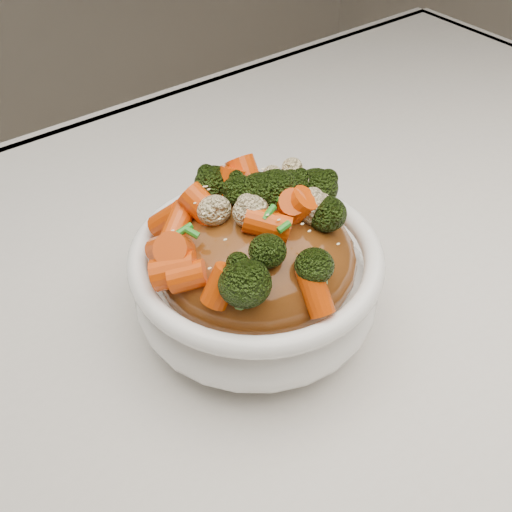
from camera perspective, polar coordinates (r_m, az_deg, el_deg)
dining_table at (r=0.82m, az=3.02°, el=-23.18°), size 1.20×0.80×0.75m
tablecloth at (r=0.52m, az=4.44°, el=-6.66°), size 1.20×0.80×0.04m
bowl at (r=0.47m, az=-0.00°, el=-2.59°), size 0.25×0.25×0.08m
sauce_base at (r=0.45m, az=-0.00°, el=-0.25°), size 0.20×0.20×0.08m
carrots at (r=0.42m, az=-0.00°, el=5.33°), size 0.20×0.20×0.04m
broccoli at (r=0.42m, az=-0.00°, el=5.24°), size 0.20×0.20×0.04m
cauliflower at (r=0.42m, az=-0.00°, el=5.04°), size 0.20×0.20×0.03m
scallions at (r=0.42m, az=-0.00°, el=5.43°), size 0.15×0.15×0.02m
sesame_seeds at (r=0.42m, az=-0.00°, el=5.43°), size 0.18×0.18×0.01m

